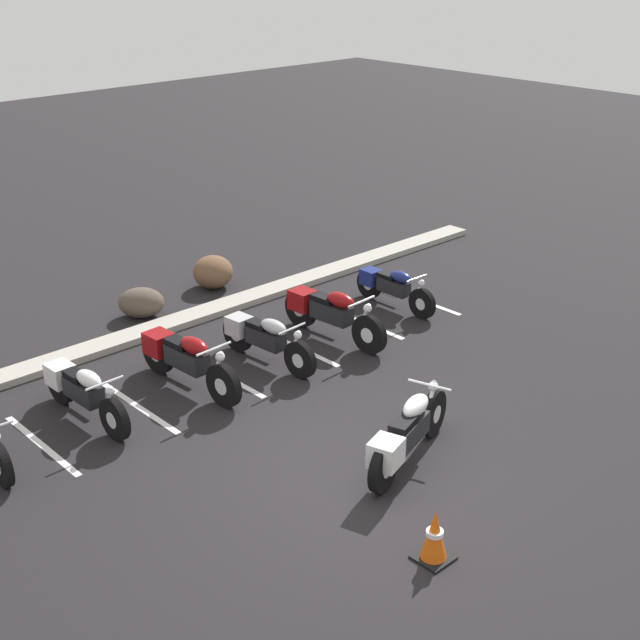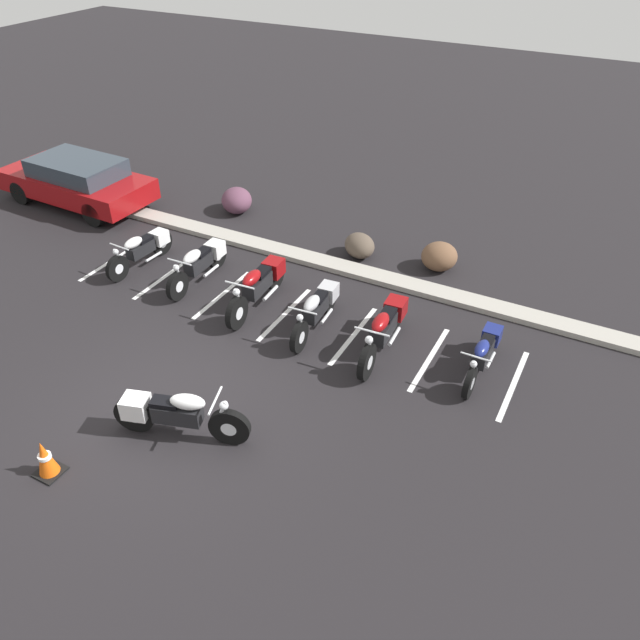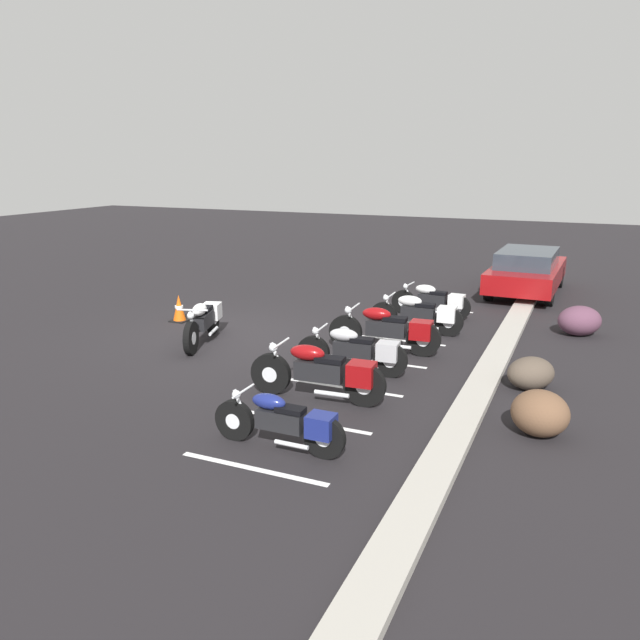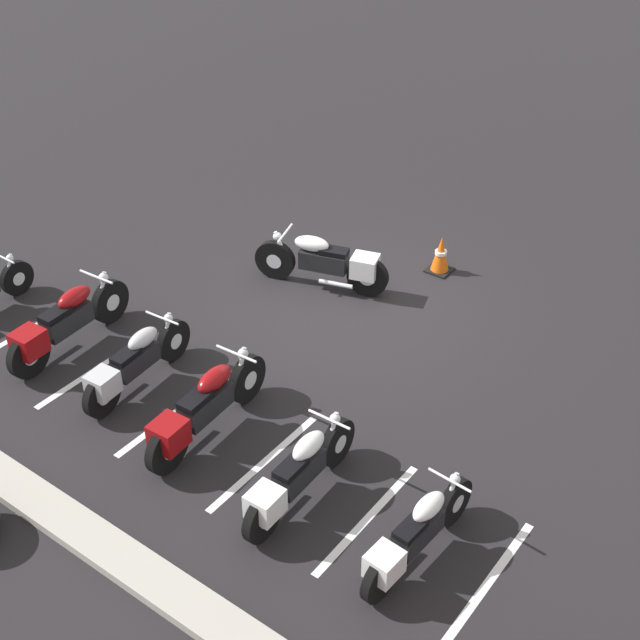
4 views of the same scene
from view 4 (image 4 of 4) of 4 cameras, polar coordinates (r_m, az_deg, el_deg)
The scene contains 15 objects.
ground at distance 14.13m, azimuth 1.58°, elevation 0.82°, with size 60.00×60.00×0.00m, color black.
motorcycle_white_featured at distance 14.36m, azimuth 0.48°, elevation 3.72°, with size 2.20×0.95×0.89m.
parked_bike_0 at distance 10.06m, azimuth 6.06°, elevation -13.56°, with size 0.56×2.01×0.79m.
parked_bike_1 at distance 10.60m, azimuth -1.55°, elevation -9.91°, with size 0.60×2.14×0.84m.
parked_bike_2 at distance 11.52m, azimuth -7.54°, elevation -5.64°, with size 0.65×2.32×0.91m.
parked_bike_3 at distance 12.49m, azimuth -11.90°, elevation -2.75°, with size 0.59×2.10×0.83m.
parked_bike_4 at distance 13.44m, azimuth -16.10°, elevation -0.21°, with size 0.65×2.32×0.91m.
concrete_curb at distance 11.05m, azimuth -15.96°, elevation -12.23°, with size 18.00×0.50×0.12m, color #A8A399.
traffic_cone at distance 15.02m, azimuth 7.73°, elevation 4.14°, with size 0.40×0.40×0.65m.
stall_line_0 at distance 10.29m, azimuth 10.68°, elevation -16.25°, with size 0.10×2.10×0.00m, color white.
stall_line_1 at distance 10.75m, azimuth 3.07°, elevation -12.56°, with size 0.10×2.10×0.00m, color white.
stall_line_2 at distance 11.42m, azimuth -3.60°, elevation -9.07°, with size 0.10×2.10×0.00m, color white.
stall_line_3 at distance 12.25m, azimuth -9.33°, elevation -5.90°, with size 0.10×2.10×0.00m, color white.
stall_line_4 at distance 13.22m, azimuth -14.23°, elevation -3.12°, with size 0.10×2.10×0.00m, color white.
stall_line_5 at distance 14.30m, azimuth -18.40°, elevation -0.72°, with size 0.10×2.10×0.00m, color white.
Camera 4 is at (-6.65, 9.62, 7.93)m, focal length 50.00 mm.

